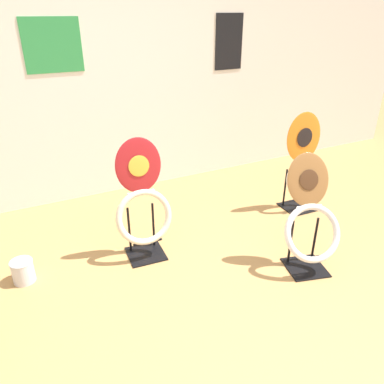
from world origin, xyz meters
TOP-DOWN VIEW (x-y plane):
  - ground_plane at (0.00, 0.00)m, footprint 14.00×14.00m
  - wall_back at (0.00, 2.49)m, footprint 8.00×0.07m
  - toilet_seat_display_woodgrain at (0.93, 0.53)m, footprint 0.47×0.46m
  - toilet_seat_display_crimson_swirl at (-0.08, 1.21)m, footprint 0.44×0.30m
  - toilet_seat_display_orange_sun at (1.51, 1.28)m, footprint 0.38×0.29m
  - paint_can at (-0.97, 1.30)m, footprint 0.16×0.16m

SIDE VIEW (x-z plane):
  - ground_plane at x=0.00m, z-range 0.00..0.00m
  - paint_can at x=-0.97m, z-range 0.00..0.18m
  - toilet_seat_display_woodgrain at x=0.93m, z-range -0.05..0.80m
  - toilet_seat_display_orange_sun at x=1.51m, z-range -0.04..0.90m
  - toilet_seat_display_crimson_swirl at x=-0.08m, z-range -0.04..0.90m
  - wall_back at x=0.00m, z-range 0.00..2.60m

